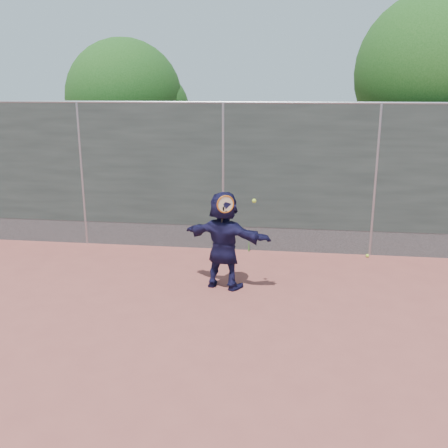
# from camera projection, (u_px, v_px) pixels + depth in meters

# --- Properties ---
(ground) EXTENTS (80.00, 80.00, 0.00)m
(ground) POSITION_uv_depth(u_px,v_px,m) (191.00, 324.00, 7.17)
(ground) COLOR #9E4C42
(ground) RESTS_ON ground
(player) EXTENTS (1.62, 0.92, 1.66)m
(player) POSITION_uv_depth(u_px,v_px,m) (224.00, 240.00, 8.29)
(player) COLOR #171539
(player) RESTS_ON ground
(ball_ground) EXTENTS (0.07, 0.07, 0.07)m
(ball_ground) POSITION_uv_depth(u_px,v_px,m) (367.00, 256.00, 9.97)
(ball_ground) COLOR #B4DD31
(ball_ground) RESTS_ON ground
(fence) EXTENTS (20.00, 0.06, 3.03)m
(fence) POSITION_uv_depth(u_px,v_px,m) (223.00, 174.00, 10.10)
(fence) COLOR #38423D
(fence) RESTS_ON ground
(swing_action) EXTENTS (0.62, 0.20, 0.51)m
(swing_action) POSITION_uv_depth(u_px,v_px,m) (228.00, 205.00, 7.93)
(swing_action) COLOR #BF5A12
(swing_action) RESTS_ON ground
(tree_right) EXTENTS (3.78, 3.60, 5.39)m
(tree_right) POSITION_uv_depth(u_px,v_px,m) (444.00, 78.00, 11.15)
(tree_right) COLOR #382314
(tree_right) RESTS_ON ground
(tree_left) EXTENTS (3.15, 3.00, 4.53)m
(tree_left) POSITION_uv_depth(u_px,v_px,m) (131.00, 101.00, 13.02)
(tree_left) COLOR #382314
(tree_left) RESTS_ON ground
(weed_clump) EXTENTS (0.68, 0.07, 0.30)m
(weed_clump) POSITION_uv_depth(u_px,v_px,m) (237.00, 245.00, 10.33)
(weed_clump) COLOR #387226
(weed_clump) RESTS_ON ground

